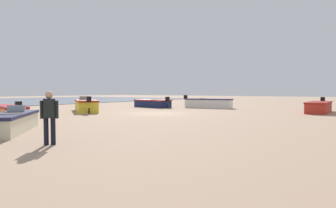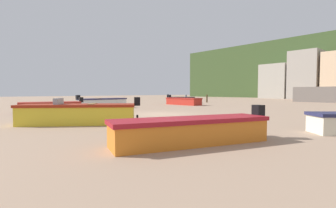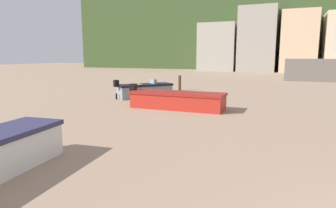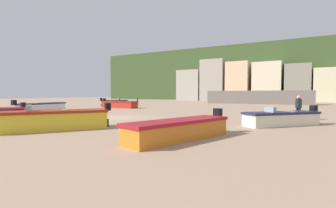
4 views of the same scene
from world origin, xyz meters
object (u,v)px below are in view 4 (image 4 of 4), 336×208
boat_red_1 (119,104)px  boat_cream_2 (282,118)px  boat_orange_5 (180,129)px  beach_walker_foreground (298,106)px  boat_white_0 (40,108)px  boat_grey_3 (115,103)px  mooring_post_near_water (137,101)px  boat_yellow_4 (51,120)px

boat_red_1 → boat_cream_2: boat_red_1 is taller
boat_orange_5 → beach_walker_foreground: 10.68m
boat_white_0 → boat_grey_3: bearing=95.1°
boat_white_0 → boat_orange_5: (16.33, -5.28, -0.08)m
boat_red_1 → boat_cream_2: 20.59m
boat_cream_2 → mooring_post_near_water: bearing=5.8°
boat_red_1 → boat_cream_2: bearing=64.8°
boat_white_0 → boat_yellow_4: (9.88, -6.08, 0.01)m
boat_cream_2 → mooring_post_near_water: mooring_post_near_water is taller
boat_cream_2 → boat_orange_5: bearing=106.2°
boat_orange_5 → mooring_post_near_water: bearing=-33.3°
boat_red_1 → beach_walker_foreground: 20.06m
boat_orange_5 → beach_walker_foreground: beach_walker_foreground is taller
boat_cream_2 → boat_grey_3: bearing=15.0°
boat_red_1 → boat_grey_3: boat_grey_3 is taller
beach_walker_foreground → boat_yellow_4: bearing=92.6°
boat_yellow_4 → boat_cream_2: bearing=-108.6°
boat_white_0 → boat_grey_3: (-2.38, 12.61, -0.03)m
boat_orange_5 → mooring_post_near_water: mooring_post_near_water is taller
boat_red_1 → boat_orange_5: (15.46, -15.00, -0.03)m
boat_white_0 → mooring_post_near_water: size_ratio=4.40×
boat_grey_3 → beach_walker_foreground: beach_walker_foreground is taller
boat_grey_3 → beach_walker_foreground: 24.01m
boat_yellow_4 → mooring_post_near_water: 25.83m
boat_cream_2 → boat_grey_3: boat_grey_3 is taller
boat_yellow_4 → beach_walker_foreground: bearing=-98.8°
boat_grey_3 → boat_yellow_4: bearing=-16.5°
boat_white_0 → mooring_post_near_water: (-1.65, 17.04, 0.09)m
boat_white_0 → beach_walker_foreground: bearing=7.3°
boat_red_1 → boat_orange_5: 21.54m
boat_red_1 → beach_walker_foreground: beach_walker_foreground is taller
boat_white_0 → mooring_post_near_water: 17.12m
boat_orange_5 → boat_grey_3: bearing=-25.9°
boat_cream_2 → boat_white_0: bearing=45.8°
boat_grey_3 → mooring_post_near_water: boat_grey_3 is taller
boat_white_0 → boat_yellow_4: 11.60m
boat_white_0 → boat_orange_5: bearing=-23.5°
boat_red_1 → boat_orange_5: boat_red_1 is taller
boat_white_0 → boat_red_1: size_ratio=1.00×
boat_grey_3 → boat_orange_5: (18.70, -17.89, -0.06)m
boat_white_0 → boat_cream_2: (19.47, 0.89, -0.08)m
boat_grey_3 → beach_walker_foreground: bearing=20.8°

